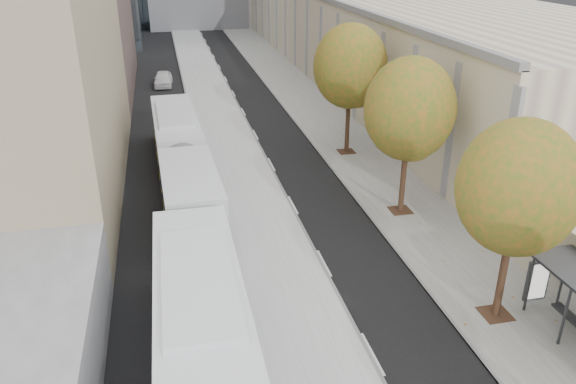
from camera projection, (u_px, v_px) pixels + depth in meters
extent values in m
cube|color=#A4A4A4|center=(226.00, 140.00, 39.10)|extent=(4.25, 150.00, 0.15)
cube|color=gray|center=(336.00, 133.00, 40.71)|extent=(4.75, 150.00, 0.08)
cube|color=gray|center=(357.00, 20.00, 67.11)|extent=(18.00, 92.00, 8.00)
cylinder|color=black|center=(502.00, 277.00, 20.36)|extent=(0.28, 0.28, 3.24)
sphere|color=#2B6018|center=(519.00, 188.00, 18.89)|extent=(4.20, 4.20, 4.20)
cylinder|color=black|center=(403.00, 180.00, 28.34)|extent=(0.28, 0.28, 3.38)
sphere|color=#2B6018|center=(410.00, 109.00, 26.80)|extent=(4.40, 4.40, 4.40)
cylinder|color=black|center=(347.00, 126.00, 36.31)|extent=(0.28, 0.28, 3.51)
sphere|color=#2B6018|center=(350.00, 66.00, 34.71)|extent=(4.60, 4.60, 4.60)
cube|color=silver|center=(182.00, 160.00, 31.72)|extent=(3.17, 18.04, 2.99)
cube|color=black|center=(181.00, 151.00, 31.49)|extent=(3.21, 17.32, 1.04)
cube|color=#0D625A|center=(193.00, 241.00, 23.90)|extent=(1.90, 0.12, 1.16)
imported|color=silver|center=(163.00, 79.00, 53.48)|extent=(1.89, 4.17, 1.39)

